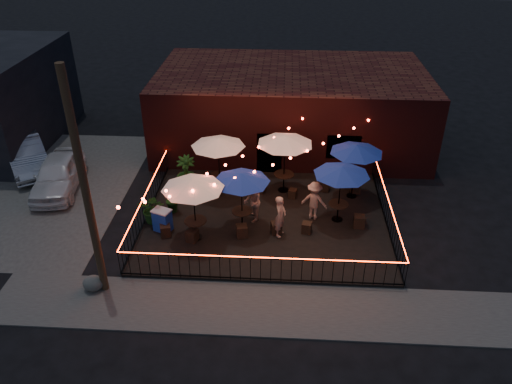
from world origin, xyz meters
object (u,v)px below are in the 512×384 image
(cafe_table_3, at_px, (285,141))
(cooler, at_px, (162,220))
(cafe_table_5, at_px, (357,149))
(boulder, at_px, (93,283))
(utility_pole, at_px, (86,191))
(cafe_table_2, at_px, (241,178))
(cafe_table_0, at_px, (193,185))
(cafe_table_1, at_px, (218,143))
(cafe_table_4, at_px, (342,171))

(cafe_table_3, distance_m, cooler, 6.27)
(cafe_table_5, height_order, boulder, cafe_table_5)
(cooler, height_order, boulder, cooler)
(utility_pole, bearing_deg, cafe_table_5, 35.57)
(cafe_table_2, relative_size, boulder, 3.10)
(cafe_table_2, relative_size, cafe_table_5, 0.92)
(cafe_table_0, bearing_deg, utility_pole, -132.15)
(cafe_table_2, relative_size, cooler, 2.62)
(cafe_table_1, relative_size, cooler, 2.78)
(cafe_table_0, relative_size, cafe_table_5, 1.07)
(cafe_table_2, xyz_separation_m, cafe_table_5, (4.72, 2.70, 0.05))
(cafe_table_0, xyz_separation_m, cafe_table_1, (0.49, 3.67, 0.01))
(cafe_table_4, bearing_deg, utility_pole, -151.11)
(utility_pole, xyz_separation_m, boulder, (-0.36, -0.07, -3.69))
(cafe_table_1, xyz_separation_m, cafe_table_2, (1.26, -2.81, -0.14))
(cafe_table_0, distance_m, cafe_table_4, 5.90)
(cafe_table_0, distance_m, cafe_table_5, 7.39)
(utility_pole, bearing_deg, boulder, -168.41)
(cafe_table_5, bearing_deg, cafe_table_0, -151.15)
(cafe_table_1, xyz_separation_m, cafe_table_5, (5.98, -0.11, -0.09))
(cafe_table_2, height_order, cafe_table_3, cafe_table_3)
(cafe_table_5, bearing_deg, cooler, -158.38)
(cafe_table_2, bearing_deg, cafe_table_5, 29.79)
(cafe_table_0, bearing_deg, cafe_table_2, 26.25)
(boulder, bearing_deg, utility_pole, 11.59)
(cafe_table_5, distance_m, cooler, 8.70)
(cafe_table_4, bearing_deg, cooler, -170.51)
(cafe_table_3, relative_size, cooler, 3.41)
(cafe_table_4, distance_m, boulder, 10.17)
(cafe_table_1, bearing_deg, cafe_table_0, -97.59)
(cafe_table_0, xyz_separation_m, cafe_table_5, (6.47, 3.57, -0.08))
(cafe_table_2, distance_m, boulder, 6.60)
(cafe_table_3, bearing_deg, cafe_table_2, -118.60)
(cafe_table_1, height_order, cafe_table_5, cafe_table_1)
(cafe_table_2, xyz_separation_m, boulder, (-4.84, -3.95, -2.11))
(boulder, bearing_deg, cafe_table_2, 39.22)
(cafe_table_3, height_order, cooler, cafe_table_3)
(cafe_table_3, xyz_separation_m, cafe_table_5, (3.08, -0.32, -0.19))
(utility_pole, relative_size, cafe_table_5, 2.94)
(cafe_table_0, height_order, cooler, cafe_table_0)
(cafe_table_0, distance_m, cafe_table_2, 1.95)
(cafe_table_3, relative_size, cafe_table_5, 1.19)
(cafe_table_5, bearing_deg, cafe_table_1, 178.98)
(cafe_table_5, bearing_deg, cafe_table_3, 174.09)
(cafe_table_0, bearing_deg, boulder, -135.04)
(cafe_table_1, distance_m, cafe_table_3, 2.92)
(cafe_table_4, relative_size, boulder, 3.52)
(cafe_table_5, relative_size, boulder, 3.39)
(utility_pole, xyz_separation_m, cafe_table_1, (3.22, 6.69, -1.43))
(cafe_table_4, height_order, boulder, cafe_table_4)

